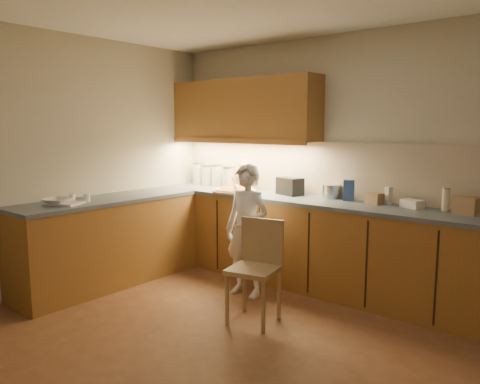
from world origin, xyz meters
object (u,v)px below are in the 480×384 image
Objects in this scene: pizza_on_board at (234,190)px; oil_jug at (245,176)px; toaster at (290,186)px; child at (247,230)px; wooden_chair at (257,262)px.

oil_jug is (-0.06, 0.26, 0.14)m from pizza_on_board.
oil_jug is 1.05× the size of toaster.
child reaches higher than wooden_chair.
pizza_on_board is at bearing 125.32° from wooden_chair.
child is 3.72× the size of oil_jug.
pizza_on_board is 1.51× the size of toaster.
child is 3.92× the size of toaster.
child reaches higher than pizza_on_board.
wooden_chair is 2.62× the size of toaster.
toaster is (-0.00, 0.75, 0.36)m from child.
child is at bearing -72.11° from toaster.
oil_jug reaches higher than toaster.
oil_jug is (-0.66, 0.79, 0.43)m from child.
pizza_on_board is 1.47m from wooden_chair.
pizza_on_board is at bearing -142.32° from toaster.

